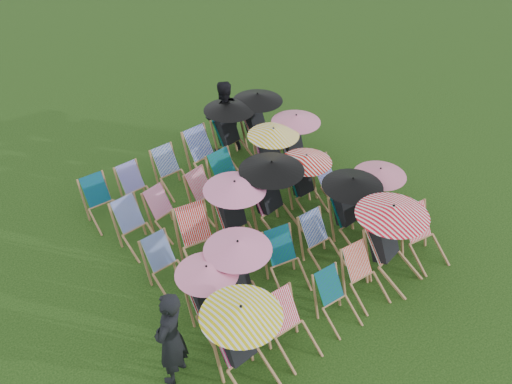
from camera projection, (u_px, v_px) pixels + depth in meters
ground at (259, 237)px, 10.78m from camera, size 100.00×100.00×0.00m
deckchair_0 at (244, 344)px, 7.91m from camera, size 1.16×1.22×1.37m
deckchair_1 at (292, 328)px, 8.47m from camera, size 0.63×0.86×0.91m
deckchair_2 at (338, 301)px, 8.96m from camera, size 0.59×0.78×0.82m
deckchair_3 at (366, 276)px, 9.35m from camera, size 0.65×0.85×0.86m
deckchair_4 at (392, 242)px, 9.53m from camera, size 1.22×1.33×1.45m
deckchair_5 at (425, 237)px, 10.06m from camera, size 0.75×0.94×0.94m
deckchair_6 at (209, 296)px, 8.76m from camera, size 0.98×1.01×1.16m
deckchair_7 at (240, 274)px, 9.04m from camera, size 1.08×1.13×1.29m
deckchair_8 at (287, 262)px, 9.60m from camera, size 0.75×0.93×0.90m
deckchair_9 at (322, 242)px, 10.02m from camera, size 0.59×0.82×0.87m
deckchair_10 at (353, 209)px, 10.34m from camera, size 1.10×1.17×1.31m
deckchair_11 at (379, 196)px, 10.78m from camera, size 0.99×1.04×1.18m
deckchair_12 at (167, 265)px, 9.56m from camera, size 0.61×0.82×0.86m
deckchair_13 at (201, 241)px, 9.93m from camera, size 0.82×1.03×1.01m
deckchair_14 at (236, 213)px, 10.22m from camera, size 1.13×1.18×1.34m
deckchair_15 at (274, 195)px, 10.57m from camera, size 1.21×1.30×1.43m
deckchair_16 at (307, 182)px, 11.13m from camera, size 1.00×1.04×1.18m
deckchair_17 at (331, 180)px, 11.54m from camera, size 0.62×0.80×0.81m
deckchair_18 at (136, 227)px, 10.33m from camera, size 0.64×0.85×0.89m
deckchair_19 at (167, 213)px, 10.70m from camera, size 0.68×0.85×0.83m
deckchair_20 at (208, 195)px, 11.10m from camera, size 0.71×0.88×0.86m
deckchair_21 at (232, 180)px, 11.41m from camera, size 0.70×0.94×0.98m
deckchair_22 at (274, 156)px, 11.78m from camera, size 1.07×1.14×1.27m
deckchair_23 at (296, 142)px, 12.24m from camera, size 1.05×1.10×1.25m
deckchair_24 at (102, 203)px, 10.92m from camera, size 0.60×0.82×0.86m
deckchair_25 at (137, 189)px, 11.30m from camera, size 0.57×0.78×0.83m
deckchair_26 at (172, 172)px, 11.73m from camera, size 0.59×0.81×0.87m
deckchair_27 at (207, 155)px, 12.11m from camera, size 0.71×0.95×0.99m
deckchair_28 at (232, 131)px, 12.52m from camera, size 1.13×1.21×1.34m
deckchair_29 at (260, 121)px, 12.86m from camera, size 1.13×1.23×1.34m
person_left at (171, 338)px, 7.86m from camera, size 0.72×0.65×1.65m
person_rear at (223, 117)px, 12.71m from camera, size 0.92×0.78×1.70m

